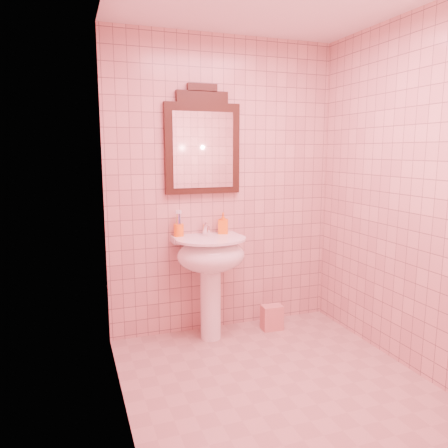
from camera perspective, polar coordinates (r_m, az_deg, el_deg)
name	(u,v)px	position (r m, az deg, el deg)	size (l,w,h in m)	color
floor	(279,386)	(3.15, 7.15, -20.24)	(2.20, 2.20, 0.00)	tan
back_wall	(223,187)	(3.76, -0.07, 4.82)	(2.00, 0.02, 2.50)	#D8A097
pedestal_sink	(211,262)	(3.58, -1.75, -4.99)	(0.58, 0.58, 0.86)	white
faucet	(206,228)	(3.65, -2.43, -0.55)	(0.04, 0.16, 0.11)	white
mirror	(203,144)	(3.66, -2.82, 10.42)	(0.64, 0.06, 0.89)	black
toothbrush_cup	(179,230)	(3.61, -5.94, -0.74)	(0.08, 0.08, 0.19)	orange
soap_dispenser	(223,223)	(3.70, -0.12, 0.10)	(0.08, 0.08, 0.18)	orange
towel	(272,317)	(3.96, 6.27, -12.03)	(0.18, 0.12, 0.22)	tan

